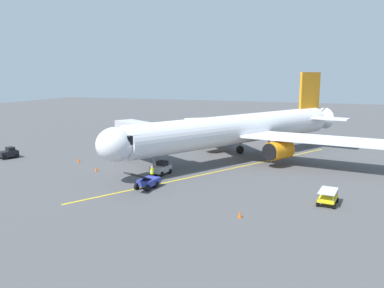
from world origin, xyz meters
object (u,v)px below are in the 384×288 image
Objects in this scene: belt_loader_rear_apron at (147,181)px; airplane at (241,129)px; jet_bridge at (146,135)px; tug_near_nose at (9,153)px; safety_cone_nose_right at (96,169)px; safety_cone_wing_port at (240,214)px; safety_cone_nose_left at (79,160)px; ground_crew_marshaller at (152,174)px; baggage_cart_portside at (328,197)px; tug_starboard_side at (161,168)px.

airplane is at bearing -108.83° from belt_loader_rear_apron.
jet_bridge reaches higher than tug_near_nose.
airplane reaches higher than tug_near_nose.
safety_cone_wing_port is (-19.19, 8.84, 0.00)m from safety_cone_nose_right.
airplane is 3.38× the size of jet_bridge.
tug_near_nose is 15.40m from safety_cone_nose_right.
safety_cone_nose_left is 1.00× the size of safety_cone_wing_port.
tug_near_nose reaches higher than safety_cone_wing_port.
jet_bridge is 9.62m from safety_cone_nose_left.
ground_crew_marshaller is 0.36× the size of belt_loader_rear_apron.
tug_near_nose is at bearing 9.46° from jet_bridge.
tug_near_nose is 0.58× the size of belt_loader_rear_apron.
baggage_cart_portside is at bearing 158.93° from jet_bridge.
ground_crew_marshaller is at bearing -76.70° from belt_loader_rear_apron.
tug_near_nose is 24.69m from belt_loader_rear_apron.
safety_cone_nose_left and safety_cone_nose_right have the same top height.
tug_near_nose is 10.46m from safety_cone_nose_left.
safety_cone_nose_left is at bearing 25.34° from airplane.
baggage_cart_portside is (-40.88, 5.20, -0.05)m from tug_near_nose.
jet_bridge is at bearing -59.41° from ground_crew_marshaller.
jet_bridge is 19.57× the size of safety_cone_nose_left.
jet_bridge is at bearing -21.07° from baggage_cart_portside.
airplane is 12.50m from jet_bridge.
jet_bridge reaches higher than safety_cone_nose_left.
belt_loader_rear_apron is (-0.53, 2.25, -0.17)m from ground_crew_marshaller.
tug_starboard_side is 7.80m from safety_cone_nose_right.
baggage_cart_portside is 31.15m from safety_cone_nose_left.
tug_near_nose is (19.12, 3.18, -3.06)m from jet_bridge.
ground_crew_marshaller is at bearing -32.24° from safety_cone_wing_port.
tug_starboard_side is 12.67m from safety_cone_nose_left.
safety_cone_nose_right is at bearing -12.88° from ground_crew_marshaller.
jet_bridge is 3.98× the size of tug_near_nose.
jet_bridge is at bearing -126.02° from safety_cone_nose_right.
baggage_cart_portside is (-11.40, 15.36, -3.35)m from airplane.
belt_loader_rear_apron is 15.38m from safety_cone_nose_left.
tug_near_nose is at bearing -1.87° from tug_starboard_side.
airplane reaches higher than safety_cone_nose_left.
ground_crew_marshaller is at bearing 97.83° from tug_starboard_side.
belt_loader_rear_apron is at bearing -24.18° from safety_cone_wing_port.
safety_cone_nose_right is at bearing 146.17° from safety_cone_nose_left.
baggage_cart_portside is at bearing -138.15° from safety_cone_wing_port.
jet_bridge is 19.57× the size of safety_cone_nose_right.
safety_cone_wing_port is at bearing 138.41° from tug_starboard_side.
belt_loader_rear_apron is at bearing 100.09° from tug_starboard_side.
belt_loader_rear_apron reaches higher than safety_cone_nose_right.
ground_crew_marshaller is 8.34m from safety_cone_nose_right.
safety_cone_wing_port is (-34.44, 10.98, -0.43)m from tug_near_nose.
belt_loader_rear_apron is at bearing 116.86° from jet_bridge.
jet_bridge is 8.82m from ground_crew_marshaller.
ground_crew_marshaller is 13.11m from safety_cone_wing_port.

